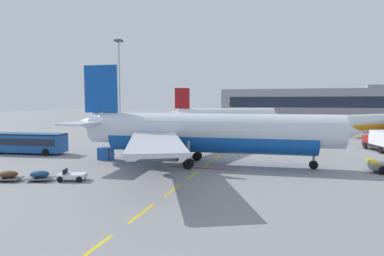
{
  "coord_description": "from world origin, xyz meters",
  "views": [
    {
      "loc": [
        27.83,
        -13.31,
        7.75
      ],
      "look_at": [
        15.21,
        26.85,
        4.17
      ],
      "focal_mm": 30.37,
      "sensor_mm": 36.0,
      "label": 1
    }
  ],
  "objects_px": {
    "apron_shuttle_bus": "(25,142)",
    "airliner_foreground": "(205,132)",
    "fuel_service_truck": "(382,141)",
    "baggage_train": "(40,175)",
    "apron_light_mast_near": "(119,74)",
    "uld_cargo_container": "(106,154)",
    "airliner_mid_left": "(376,122)",
    "airliner_far_center": "(225,116)"
  },
  "relations": [
    {
      "from": "apron_shuttle_bus",
      "to": "airliner_foreground",
      "type": "bearing_deg",
      "value": -0.26
    },
    {
      "from": "fuel_service_truck",
      "to": "airliner_foreground",
      "type": "bearing_deg",
      "value": -141.82
    },
    {
      "from": "airliner_foreground",
      "to": "baggage_train",
      "type": "height_order",
      "value": "airliner_foreground"
    },
    {
      "from": "airliner_foreground",
      "to": "apron_light_mast_near",
      "type": "bearing_deg",
      "value": 131.37
    },
    {
      "from": "apron_shuttle_bus",
      "to": "fuel_service_truck",
      "type": "bearing_deg",
      "value": 19.74
    },
    {
      "from": "baggage_train",
      "to": "uld_cargo_container",
      "type": "relative_size",
      "value": 5.3
    },
    {
      "from": "airliner_foreground",
      "to": "airliner_mid_left",
      "type": "height_order",
      "value": "airliner_foreground"
    },
    {
      "from": "baggage_train",
      "to": "airliner_far_center",
      "type": "bearing_deg",
      "value": 85.22
    },
    {
      "from": "apron_shuttle_bus",
      "to": "apron_light_mast_near",
      "type": "distance_m",
      "value": 39.9
    },
    {
      "from": "baggage_train",
      "to": "apron_light_mast_near",
      "type": "distance_m",
      "value": 55.47
    },
    {
      "from": "uld_cargo_container",
      "to": "apron_light_mast_near",
      "type": "height_order",
      "value": "apron_light_mast_near"
    },
    {
      "from": "airliner_foreground",
      "to": "apron_light_mast_near",
      "type": "distance_m",
      "value": 51.03
    },
    {
      "from": "airliner_foreground",
      "to": "apron_light_mast_near",
      "type": "height_order",
      "value": "apron_light_mast_near"
    },
    {
      "from": "airliner_mid_left",
      "to": "apron_shuttle_bus",
      "type": "xyz_separation_m",
      "value": [
        -55.03,
        -43.97,
        -1.28
      ]
    },
    {
      "from": "fuel_service_truck",
      "to": "apron_light_mast_near",
      "type": "bearing_deg",
      "value": 161.0
    },
    {
      "from": "airliner_far_center",
      "to": "apron_light_mast_near",
      "type": "bearing_deg",
      "value": -152.33
    },
    {
      "from": "airliner_mid_left",
      "to": "uld_cargo_container",
      "type": "bearing_deg",
      "value": -132.65
    },
    {
      "from": "apron_shuttle_bus",
      "to": "apron_light_mast_near",
      "type": "relative_size",
      "value": 0.53
    },
    {
      "from": "airliner_far_center",
      "to": "apron_light_mast_near",
      "type": "xyz_separation_m",
      "value": [
        -25.16,
        -13.19,
        10.97
      ]
    },
    {
      "from": "uld_cargo_container",
      "to": "airliner_mid_left",
      "type": "bearing_deg",
      "value": 47.35
    },
    {
      "from": "airliner_mid_left",
      "to": "apron_shuttle_bus",
      "type": "relative_size",
      "value": 1.86
    },
    {
      "from": "baggage_train",
      "to": "uld_cargo_container",
      "type": "distance_m",
      "value": 11.8
    },
    {
      "from": "baggage_train",
      "to": "apron_light_mast_near",
      "type": "xyz_separation_m",
      "value": [
        -19.88,
        49.85,
        14.02
      ]
    },
    {
      "from": "airliner_foreground",
      "to": "uld_cargo_container",
      "type": "relative_size",
      "value": 21.44
    },
    {
      "from": "baggage_train",
      "to": "apron_light_mast_near",
      "type": "bearing_deg",
      "value": 111.75
    },
    {
      "from": "uld_cargo_container",
      "to": "apron_shuttle_bus",
      "type": "bearing_deg",
      "value": 177.05
    },
    {
      "from": "apron_light_mast_near",
      "to": "fuel_service_truck",
      "type": "bearing_deg",
      "value": -19.0
    },
    {
      "from": "uld_cargo_container",
      "to": "airliner_far_center",
      "type": "bearing_deg",
      "value": 83.92
    },
    {
      "from": "uld_cargo_container",
      "to": "apron_light_mast_near",
      "type": "distance_m",
      "value": 45.0
    },
    {
      "from": "airliner_far_center",
      "to": "apron_light_mast_near",
      "type": "distance_m",
      "value": 30.45
    },
    {
      "from": "airliner_mid_left",
      "to": "airliner_far_center",
      "type": "distance_m",
      "value": 36.3
    },
    {
      "from": "fuel_service_truck",
      "to": "apron_light_mast_near",
      "type": "xyz_separation_m",
      "value": [
        -56.07,
        19.31,
        12.9
      ]
    },
    {
      "from": "baggage_train",
      "to": "airliner_foreground",
      "type": "bearing_deg",
      "value": 43.39
    },
    {
      "from": "airliner_foreground",
      "to": "apron_light_mast_near",
      "type": "relative_size",
      "value": 1.5
    },
    {
      "from": "fuel_service_truck",
      "to": "apron_light_mast_near",
      "type": "relative_size",
      "value": 0.32
    },
    {
      "from": "fuel_service_truck",
      "to": "apron_light_mast_near",
      "type": "height_order",
      "value": "apron_light_mast_near"
    },
    {
      "from": "apron_shuttle_bus",
      "to": "fuel_service_truck",
      "type": "height_order",
      "value": "fuel_service_truck"
    },
    {
      "from": "apron_shuttle_bus",
      "to": "uld_cargo_container",
      "type": "relative_size",
      "value": 7.57
    },
    {
      "from": "airliner_mid_left",
      "to": "apron_light_mast_near",
      "type": "height_order",
      "value": "apron_light_mast_near"
    },
    {
      "from": "airliner_foreground",
      "to": "apron_shuttle_bus",
      "type": "distance_m",
      "value": 27.26
    },
    {
      "from": "airliner_far_center",
      "to": "baggage_train",
      "type": "distance_m",
      "value": 63.33
    },
    {
      "from": "airliner_foreground",
      "to": "baggage_train",
      "type": "xyz_separation_m",
      "value": [
        -13.11,
        -12.39,
        -3.42
      ]
    }
  ]
}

